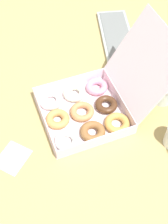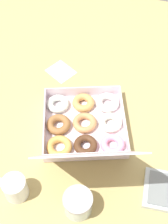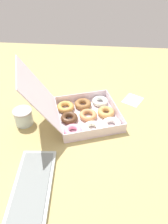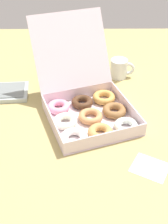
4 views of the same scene
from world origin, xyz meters
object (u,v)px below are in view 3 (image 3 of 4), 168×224
at_px(keyboard, 32,190).
at_px(coffee_mug, 33,93).
at_px(donut_box, 83,113).
at_px(glass_jar, 23,117).

height_order(keyboard, coffee_mug, coffee_mug).
xyz_separation_m(donut_box, glass_jar, (-0.06, 0.29, 0.00)).
bearing_deg(keyboard, coffee_mug, 14.57).
bearing_deg(coffee_mug, keyboard, -165.43).
bearing_deg(donut_box, glass_jar, 102.44).
xyz_separation_m(keyboard, coffee_mug, (0.58, 0.15, 0.03)).
relative_size(donut_box, coffee_mug, 4.78).
xyz_separation_m(keyboard, glass_jar, (0.37, 0.14, 0.03)).
relative_size(keyboard, coffee_mug, 3.37).
bearing_deg(glass_jar, donut_box, -77.56).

